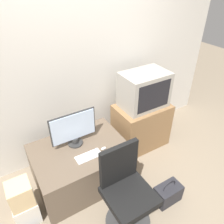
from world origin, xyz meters
The scene contains 12 objects.
ground_plane centered at (0.00, 0.00, 0.00)m, with size 12.00×12.00×0.00m, color #7F705B.
wall_back centered at (0.00, 1.32, 1.30)m, with size 4.40×0.05×2.60m.
desk centered at (-0.34, 0.73, 0.26)m, with size 1.10×0.81×0.53m.
side_stand centered at (0.72, 0.91, 0.34)m, with size 0.75×0.51×0.67m.
main_monitor centered at (-0.34, 0.84, 0.75)m, with size 0.55×0.18×0.43m.
keyboard centered at (-0.30, 0.56, 0.53)m, with size 0.29×0.12×0.01m.
mouse centered at (-0.10, 0.57, 0.54)m, with size 0.07×0.03×0.03m.
crt_tv centered at (0.73, 0.92, 0.92)m, with size 0.62×0.42×0.49m.
office_chair centered at (-0.17, 0.00, 0.43)m, with size 0.48×0.48×0.94m.
cardboard_box_lower centered at (-1.07, 0.54, 0.15)m, with size 0.24×0.24×0.29m.
cardboard_box_upper centered at (-1.07, 0.54, 0.42)m, with size 0.22×0.22×0.26m.
handbag centered at (0.38, -0.07, 0.12)m, with size 0.31×0.19×0.33m.
Camera 1 is at (-0.99, -1.08, 2.30)m, focal length 35.00 mm.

